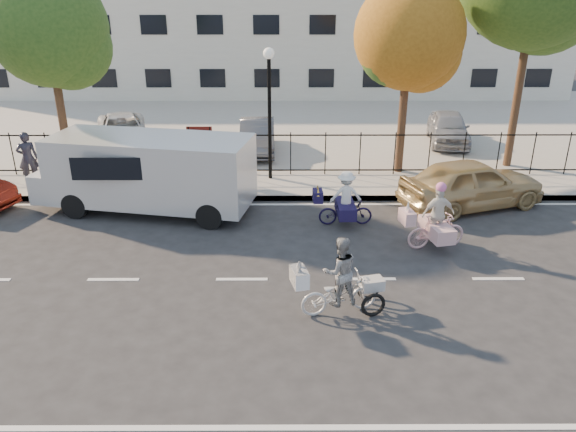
{
  "coord_description": "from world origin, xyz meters",
  "views": [
    {
      "loc": [
        1.03,
        -11.47,
        6.48
      ],
      "look_at": [
        1.08,
        1.2,
        1.1
      ],
      "focal_mm": 35.0,
      "sensor_mm": 36.0,
      "label": 1
    }
  ],
  "objects_px": {
    "zebra_trike": "(340,284)",
    "lot_car_d": "(448,128)",
    "unicorn_bike": "(436,224)",
    "gold_sedan": "(472,183)",
    "lot_car_c": "(257,136)",
    "bull_bike": "(345,204)",
    "white_van": "(148,171)",
    "lot_car_b": "(123,130)",
    "pedestrian": "(28,158)",
    "lamppost": "(269,91)"
  },
  "relations": [
    {
      "from": "lamppost",
      "to": "unicorn_bike",
      "type": "relative_size",
      "value": 2.37
    },
    {
      "from": "zebra_trike",
      "to": "lot_car_d",
      "type": "bearing_deg",
      "value": -37.96
    },
    {
      "from": "zebra_trike",
      "to": "lot_car_c",
      "type": "xyz_separation_m",
      "value": [
        -2.23,
        11.38,
        0.11
      ]
    },
    {
      "from": "lamppost",
      "to": "gold_sedan",
      "type": "relative_size",
      "value": 0.97
    },
    {
      "from": "lamppost",
      "to": "gold_sedan",
      "type": "xyz_separation_m",
      "value": [
        6.16,
        -2.3,
        -2.35
      ]
    },
    {
      "from": "gold_sedan",
      "to": "lot_car_b",
      "type": "bearing_deg",
      "value": 42.79
    },
    {
      "from": "bull_bike",
      "to": "lot_car_d",
      "type": "height_order",
      "value": "bull_bike"
    },
    {
      "from": "bull_bike",
      "to": "gold_sedan",
      "type": "xyz_separation_m",
      "value": [
        3.97,
        1.31,
        0.13
      ]
    },
    {
      "from": "unicorn_bike",
      "to": "white_van",
      "type": "relative_size",
      "value": 0.27
    },
    {
      "from": "lot_car_c",
      "to": "pedestrian",
      "type": "bearing_deg",
      "value": -155.61
    },
    {
      "from": "zebra_trike",
      "to": "lot_car_c",
      "type": "relative_size",
      "value": 0.53
    },
    {
      "from": "zebra_trike",
      "to": "lot_car_c",
      "type": "distance_m",
      "value": 11.59
    },
    {
      "from": "gold_sedan",
      "to": "lot_car_d",
      "type": "xyz_separation_m",
      "value": [
        1.09,
        6.73,
        0.04
      ]
    },
    {
      "from": "gold_sedan",
      "to": "lot_car_d",
      "type": "bearing_deg",
      "value": -27.94
    },
    {
      "from": "bull_bike",
      "to": "lot_car_d",
      "type": "distance_m",
      "value": 9.51
    },
    {
      "from": "lot_car_c",
      "to": "lot_car_d",
      "type": "distance_m",
      "value": 7.94
    },
    {
      "from": "gold_sedan",
      "to": "lamppost",
      "type": "bearing_deg",
      "value": 50.8
    },
    {
      "from": "lamppost",
      "to": "bull_bike",
      "type": "relative_size",
      "value": 2.55
    },
    {
      "from": "lamppost",
      "to": "gold_sedan",
      "type": "distance_m",
      "value": 6.99
    },
    {
      "from": "white_van",
      "to": "lot_car_b",
      "type": "distance_m",
      "value": 7.46
    },
    {
      "from": "pedestrian",
      "to": "bull_bike",
      "type": "bearing_deg",
      "value": 140.11
    },
    {
      "from": "lot_car_d",
      "to": "gold_sedan",
      "type": "bearing_deg",
      "value": -90.71
    },
    {
      "from": "unicorn_bike",
      "to": "lot_car_b",
      "type": "height_order",
      "value": "unicorn_bike"
    },
    {
      "from": "zebra_trike",
      "to": "white_van",
      "type": "height_order",
      "value": "white_van"
    },
    {
      "from": "unicorn_bike",
      "to": "white_van",
      "type": "xyz_separation_m",
      "value": [
        -7.92,
        2.58,
        0.59
      ]
    },
    {
      "from": "pedestrian",
      "to": "lamppost",
      "type": "bearing_deg",
      "value": 160.66
    },
    {
      "from": "lamppost",
      "to": "pedestrian",
      "type": "xyz_separation_m",
      "value": [
        -7.98,
        -0.48,
        -2.09
      ]
    },
    {
      "from": "gold_sedan",
      "to": "bull_bike",
      "type": "bearing_deg",
      "value": 89.55
    },
    {
      "from": "unicorn_bike",
      "to": "lot_car_c",
      "type": "bearing_deg",
      "value": 19.3
    },
    {
      "from": "lamppost",
      "to": "lot_car_c",
      "type": "relative_size",
      "value": 1.14
    },
    {
      "from": "bull_bike",
      "to": "lot_car_c",
      "type": "height_order",
      "value": "bull_bike"
    },
    {
      "from": "lot_car_b",
      "to": "lot_car_d",
      "type": "relative_size",
      "value": 1.11
    },
    {
      "from": "zebra_trike",
      "to": "bull_bike",
      "type": "height_order",
      "value": "zebra_trike"
    },
    {
      "from": "bull_bike",
      "to": "lot_car_d",
      "type": "bearing_deg",
      "value": -34.37
    },
    {
      "from": "lamppost",
      "to": "pedestrian",
      "type": "bearing_deg",
      "value": -176.54
    },
    {
      "from": "lot_car_b",
      "to": "lot_car_d",
      "type": "distance_m",
      "value": 13.45
    },
    {
      "from": "pedestrian",
      "to": "lot_car_c",
      "type": "distance_m",
      "value": 8.26
    },
    {
      "from": "zebra_trike",
      "to": "unicorn_bike",
      "type": "height_order",
      "value": "unicorn_bike"
    },
    {
      "from": "pedestrian",
      "to": "lot_car_d",
      "type": "bearing_deg",
      "value": 175.08
    },
    {
      "from": "white_van",
      "to": "lot_car_b",
      "type": "bearing_deg",
      "value": 122.05
    },
    {
      "from": "zebra_trike",
      "to": "lot_car_c",
      "type": "bearing_deg",
      "value": -2.89
    },
    {
      "from": "white_van",
      "to": "lot_car_c",
      "type": "distance_m",
      "value": 6.47
    },
    {
      "from": "bull_bike",
      "to": "white_van",
      "type": "distance_m",
      "value": 5.86
    },
    {
      "from": "unicorn_bike",
      "to": "lot_car_d",
      "type": "xyz_separation_m",
      "value": [
        2.87,
        9.56,
        0.13
      ]
    },
    {
      "from": "unicorn_bike",
      "to": "lot_car_d",
      "type": "bearing_deg",
      "value": -28.29
    },
    {
      "from": "white_van",
      "to": "lot_car_d",
      "type": "xyz_separation_m",
      "value": [
        10.79,
        6.98,
        -0.46
      ]
    },
    {
      "from": "bull_bike",
      "to": "lot_car_b",
      "type": "relative_size",
      "value": 0.4
    },
    {
      "from": "zebra_trike",
      "to": "gold_sedan",
      "type": "relative_size",
      "value": 0.45
    },
    {
      "from": "pedestrian",
      "to": "lot_car_c",
      "type": "bearing_deg",
      "value": -176.39
    },
    {
      "from": "bull_bike",
      "to": "pedestrian",
      "type": "bearing_deg",
      "value": 70.72
    }
  ]
}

